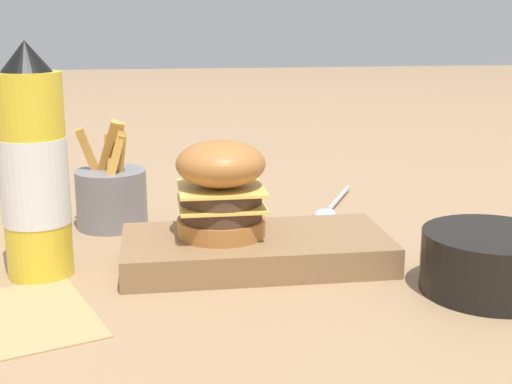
{
  "coord_description": "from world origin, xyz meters",
  "views": [
    {
      "loc": [
        -0.13,
        -0.74,
        0.27
      ],
      "look_at": [
        -0.02,
        -0.0,
        0.08
      ],
      "focal_mm": 50.0,
      "sensor_mm": 36.0,
      "label": 1
    }
  ],
  "objects_px": {
    "fries_basket": "(111,195)",
    "spoon": "(329,209)",
    "serving_board": "(256,250)",
    "burger": "(221,188)",
    "ketchup_bottle": "(35,171)",
    "side_bowl": "(491,261)"
  },
  "relations": [
    {
      "from": "serving_board",
      "to": "burger",
      "type": "height_order",
      "value": "burger"
    },
    {
      "from": "serving_board",
      "to": "spoon",
      "type": "relative_size",
      "value": 1.72
    },
    {
      "from": "serving_board",
      "to": "ketchup_bottle",
      "type": "relative_size",
      "value": 1.19
    },
    {
      "from": "burger",
      "to": "spoon",
      "type": "height_order",
      "value": "burger"
    },
    {
      "from": "fries_basket",
      "to": "serving_board",
      "type": "bearing_deg",
      "value": -46.41
    },
    {
      "from": "burger",
      "to": "spoon",
      "type": "bearing_deg",
      "value": 47.38
    },
    {
      "from": "burger",
      "to": "spoon",
      "type": "relative_size",
      "value": 0.62
    },
    {
      "from": "serving_board",
      "to": "spoon",
      "type": "xyz_separation_m",
      "value": [
        0.13,
        0.19,
        -0.01
      ]
    },
    {
      "from": "fries_basket",
      "to": "spoon",
      "type": "relative_size",
      "value": 0.84
    },
    {
      "from": "fries_basket",
      "to": "burger",
      "type": "bearing_deg",
      "value": -51.79
    },
    {
      "from": "spoon",
      "to": "fries_basket",
      "type": "bearing_deg",
      "value": -59.19
    },
    {
      "from": "ketchup_bottle",
      "to": "spoon",
      "type": "height_order",
      "value": "ketchup_bottle"
    },
    {
      "from": "spoon",
      "to": "serving_board",
      "type": "bearing_deg",
      "value": -7.5
    },
    {
      "from": "serving_board",
      "to": "spoon",
      "type": "height_order",
      "value": "serving_board"
    },
    {
      "from": "burger",
      "to": "ketchup_bottle",
      "type": "relative_size",
      "value": 0.43
    },
    {
      "from": "serving_board",
      "to": "ketchup_bottle",
      "type": "bearing_deg",
      "value": 178.64
    },
    {
      "from": "serving_board",
      "to": "side_bowl",
      "type": "height_order",
      "value": "side_bowl"
    },
    {
      "from": "ketchup_bottle",
      "to": "fries_basket",
      "type": "xyz_separation_m",
      "value": [
        0.07,
        0.17,
        -0.07
      ]
    },
    {
      "from": "burger",
      "to": "serving_board",
      "type": "bearing_deg",
      "value": -16.32
    },
    {
      "from": "side_bowl",
      "to": "fries_basket",
      "type": "bearing_deg",
      "value": 143.43
    },
    {
      "from": "ketchup_bottle",
      "to": "spoon",
      "type": "xyz_separation_m",
      "value": [
        0.36,
        0.19,
        -0.11
      ]
    },
    {
      "from": "ketchup_bottle",
      "to": "side_bowl",
      "type": "xyz_separation_m",
      "value": [
        0.45,
        -0.12,
        -0.08
      ]
    }
  ]
}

